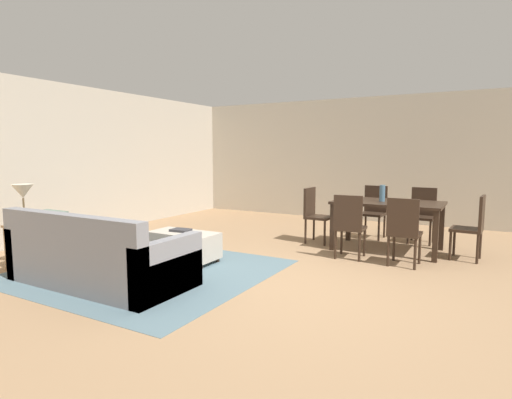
{
  "coord_description": "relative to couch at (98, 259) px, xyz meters",
  "views": [
    {
      "loc": [
        2.04,
        -4.19,
        1.52
      ],
      "look_at": [
        -0.83,
        0.9,
        0.85
      ],
      "focal_mm": 29.14,
      "sensor_mm": 36.0,
      "label": 1
    }
  ],
  "objects": [
    {
      "name": "dining_chair_far_right",
      "position": [
        2.93,
        4.2,
        0.23
      ],
      "size": [
        0.41,
        0.41,
        0.92
      ],
      "color": "#332319",
      "rests_on": "ground_plane"
    },
    {
      "name": "dining_table",
      "position": [
        2.54,
        3.33,
        0.38
      ],
      "size": [
        1.59,
        0.95,
        0.76
      ],
      "color": "#332319",
      "rests_on": "ground_plane"
    },
    {
      "name": "dining_chair_far_left",
      "position": [
        2.12,
        4.2,
        0.23
      ],
      "size": [
        0.42,
        0.42,
        0.92
      ],
      "color": "#332319",
      "rests_on": "ground_plane"
    },
    {
      "name": "wall_back",
      "position": [
        1.84,
        6.02,
        1.06
      ],
      "size": [
        9.0,
        0.12,
        2.7
      ],
      "primitive_type": "cube",
      "color": "#BCB2A0",
      "rests_on": "ground_plane"
    },
    {
      "name": "wall_left",
      "position": [
        -2.66,
        1.52,
        1.06
      ],
      "size": [
        0.12,
        11.0,
        2.7
      ],
      "primitive_type": "cube",
      "color": "#BCB2A0",
      "rests_on": "ground_plane"
    },
    {
      "name": "area_rug",
      "position": [
        0.11,
        0.66,
        -0.28
      ],
      "size": [
        3.0,
        2.8,
        0.01
      ],
      "primitive_type": "cube",
      "color": "slate",
      "rests_on": "ground_plane"
    },
    {
      "name": "dining_chair_head_west",
      "position": [
        1.35,
        3.32,
        0.23
      ],
      "size": [
        0.42,
        0.42,
        0.92
      ],
      "color": "#332319",
      "rests_on": "ground_plane"
    },
    {
      "name": "dining_chair_head_east",
      "position": [
        3.72,
        3.29,
        0.23
      ],
      "size": [
        0.43,
        0.43,
        0.92
      ],
      "color": "#332319",
      "rests_on": "ground_plane"
    },
    {
      "name": "book_on_ottoman",
      "position": [
        0.15,
        1.3,
        0.14
      ],
      "size": [
        0.28,
        0.22,
        0.03
      ],
      "primitive_type": "cube",
      "rotation": [
        0.0,
        0.0,
        0.1
      ],
      "color": "#333338",
      "rests_on": "ottoman_table"
    },
    {
      "name": "couch",
      "position": [
        0.0,
        0.0,
        0.0
      ],
      "size": [
        2.14,
        0.99,
        0.86
      ],
      "color": "gray",
      "rests_on": "ground_plane"
    },
    {
      "name": "ottoman_table",
      "position": [
        0.23,
        1.27,
        -0.05
      ],
      "size": [
        0.97,
        0.48,
        0.41
      ],
      "color": "#B7AD9E",
      "rests_on": "ground_plane"
    },
    {
      "name": "dining_chair_near_left",
      "position": [
        2.19,
        2.52,
        0.23
      ],
      "size": [
        0.42,
        0.42,
        0.92
      ],
      "color": "#332319",
      "rests_on": "ground_plane"
    },
    {
      "name": "table_lamp",
      "position": [
        -1.37,
        -0.0,
        0.7
      ],
      "size": [
        0.26,
        0.26,
        0.53
      ],
      "color": "brown",
      "rests_on": "side_table"
    },
    {
      "name": "vase_centerpiece",
      "position": [
        2.46,
        3.31,
        0.6
      ],
      "size": [
        0.08,
        0.08,
        0.25
      ],
      "primitive_type": "cylinder",
      "color": "slate",
      "rests_on": "dining_table"
    },
    {
      "name": "dining_chair_near_right",
      "position": [
        2.93,
        2.48,
        0.23
      ],
      "size": [
        0.41,
        0.41,
        0.92
      ],
      "color": "#332319",
      "rests_on": "ground_plane"
    },
    {
      "name": "side_table",
      "position": [
        -1.37,
        -0.0,
        0.17
      ],
      "size": [
        0.4,
        0.4,
        0.58
      ],
      "color": "olive",
      "rests_on": "ground_plane"
    },
    {
      "name": "ground_plane",
      "position": [
        1.84,
        1.02,
        -0.29
      ],
      "size": [
        10.8,
        10.8,
        0.0
      ],
      "primitive_type": "plane",
      "color": "#9E7A56"
    }
  ]
}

